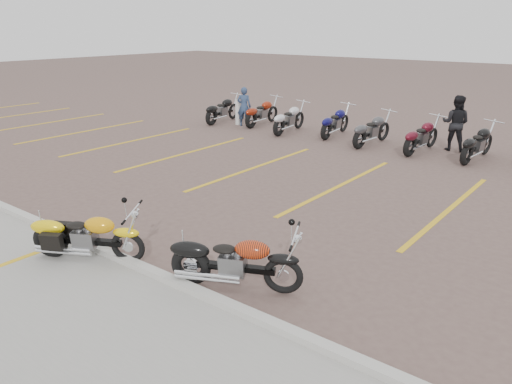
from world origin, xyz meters
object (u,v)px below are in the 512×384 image
bollard (238,112)px  flame_cruiser (233,263)px  person_b (456,123)px  yellow_cruiser (86,237)px  person_a (244,107)px

bollard → flame_cruiser: bearing=-50.4°
flame_cruiser → bollard: size_ratio=1.91×
person_b → bollard: bearing=1.8°
yellow_cruiser → flame_cruiser: 2.71m
flame_cruiser → person_a: (-7.99, 10.02, 0.34)m
bollard → person_a: bearing=-5.4°
flame_cruiser → person_a: bearing=103.6°
yellow_cruiser → person_b: person_b is taller
person_a → yellow_cruiser: bearing=89.7°
flame_cruiser → person_a: size_ratio=1.26×
yellow_cruiser → person_a: size_ratio=1.20×
person_a → person_b: (7.80, 0.97, 0.11)m
bollard → person_b: bearing=6.6°
flame_cruiser → person_b: size_ratio=1.10×
person_a → person_b: 7.86m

